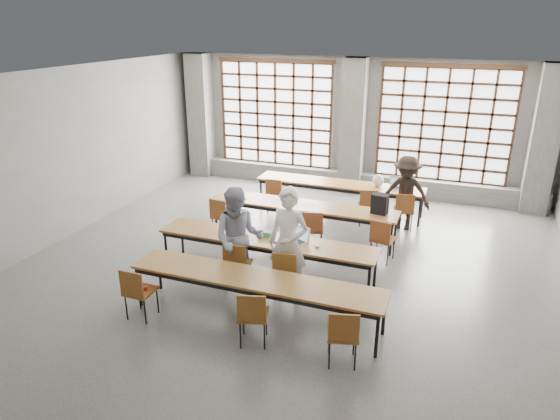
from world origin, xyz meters
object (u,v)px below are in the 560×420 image
at_px(chair_near_left, 137,289).
at_px(desk_row_d, 255,281).
at_px(chair_back_mid, 368,203).
at_px(chair_near_mid, 253,313).
at_px(mouse, 317,246).
at_px(phone, 273,242).
at_px(desk_row_c, 266,242).
at_px(backpack, 380,204).
at_px(chair_mid_right, 382,236).
at_px(desk_row_a, 339,186).
at_px(chair_back_left, 275,192).
at_px(red_pouch, 140,288).
at_px(chair_mid_left, 221,213).
at_px(laptop_back, 397,185).
at_px(student_male, 288,243).
at_px(student_back, 406,193).
at_px(plastic_bag, 378,181).
at_px(chair_mid_centre, 313,226).
at_px(student_female, 239,238).
at_px(green_box, 265,234).
at_px(chair_front_left, 237,261).
at_px(chair_front_right, 286,269).
at_px(desk_row_b, 303,207).
at_px(laptop_front, 299,238).
at_px(chair_near_right, 343,332).
at_px(chair_back_right, 404,208).

bearing_deg(chair_near_left, desk_row_d, 20.31).
bearing_deg(chair_back_mid, chair_near_mid, -97.39).
height_order(mouse, phone, mouse).
xyz_separation_m(desk_row_c, backpack, (1.67, 1.94, 0.27)).
relative_size(desk_row_c, chair_mid_right, 4.55).
bearing_deg(desk_row_a, chair_back_left, -155.80).
bearing_deg(red_pouch, desk_row_a, 72.48).
relative_size(desk_row_a, chair_near_left, 4.55).
bearing_deg(chair_back_left, chair_mid_right, -31.32).
distance_m(chair_mid_left, laptop_back, 4.13).
bearing_deg(desk_row_d, student_male, 76.21).
bearing_deg(student_back, chair_mid_right, -92.90).
xyz_separation_m(desk_row_c, laptop_back, (1.78, 3.72, 0.13)).
distance_m(mouse, plastic_bag, 3.70).
bearing_deg(plastic_bag, backpack, -78.93).
distance_m(chair_back_mid, chair_mid_centre, 1.88).
height_order(chair_near_left, plastic_bag, plastic_bag).
height_order(desk_row_a, student_female, student_female).
bearing_deg(green_box, phone, -38.05).
bearing_deg(student_male, phone, 142.75).
relative_size(laptop_back, backpack, 0.98).
bearing_deg(desk_row_c, chair_front_left, -114.75).
height_order(chair_mid_left, chair_front_right, same).
height_order(chair_back_left, student_back, student_back).
relative_size(mouse, phone, 0.75).
height_order(chair_back_mid, chair_mid_centre, same).
relative_size(desk_row_b, backpack, 10.00).
xyz_separation_m(chair_near_mid, laptop_back, (1.17, 5.73, 0.25)).
height_order(chair_front_left, backpack, backpack).
relative_size(chair_front_right, chair_near_left, 1.00).
bearing_deg(chair_mid_right, desk_row_a, 121.21).
height_order(chair_mid_right, backpack, backpack).
bearing_deg(green_box, chair_back_mid, 65.82).
bearing_deg(chair_mid_right, chair_near_left, -134.05).
height_order(desk_row_a, chair_near_mid, chair_near_mid).
height_order(desk_row_a, chair_mid_centre, chair_mid_centre).
bearing_deg(laptop_back, chair_near_mid, -101.54).
bearing_deg(desk_row_d, laptop_front, 82.65).
xyz_separation_m(chair_mid_right, red_pouch, (-3.17, -3.20, -0.04)).
bearing_deg(chair_near_right, desk_row_d, 157.62).
bearing_deg(desk_row_c, green_box, 122.01).
height_order(desk_row_b, student_male, student_male).
bearing_deg(student_back, student_female, -120.25).
relative_size(chair_back_left, student_male, 0.46).
bearing_deg(chair_mid_centre, chair_near_right, -66.63).
xyz_separation_m(chair_back_right, laptop_front, (-1.47, -2.88, 0.25)).
height_order(chair_front_left, red_pouch, chair_front_left).
height_order(desk_row_a, desk_row_b, same).
height_order(desk_row_d, chair_back_mid, chair_back_mid).
bearing_deg(desk_row_a, chair_front_left, -99.68).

